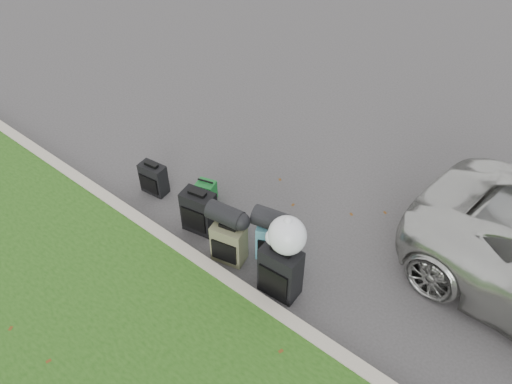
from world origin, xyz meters
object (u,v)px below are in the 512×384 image
Objects in this scene: suitcase_olive at (229,243)px; tote_navy at (232,221)px; suitcase_teal at (272,241)px; suitcase_small_black at (154,179)px; suitcase_large_black_left at (199,212)px; tote_green at (206,191)px; suitcase_large_black_right at (280,272)px.

suitcase_olive is 0.60m from tote_navy.
suitcase_teal reaches higher than tote_navy.
suitcase_large_black_left is at bearing -14.12° from suitcase_small_black.
tote_green reaches higher than tote_navy.
suitcase_teal is (0.42, 0.40, -0.02)m from suitcase_olive.
suitcase_olive is 0.80× the size of suitcase_large_black_right.
suitcase_small_black is 0.77× the size of suitcase_large_black_left.
tote_green is 0.78m from tote_navy.
suitcase_large_black_right reaches higher than suitcase_large_black_left.
suitcase_olive is (1.86, -0.30, 0.05)m from suitcase_small_black.
suitcase_teal is at bearing -28.08° from tote_green.
suitcase_large_black_left is 0.74m from suitcase_olive.
tote_green is at bearing 156.03° from tote_navy.
tote_navy is at bearing -1.05° from suitcase_small_black.
suitcase_teal is 1.78× the size of tote_green.
tote_navy is (-0.78, 0.06, -0.15)m from suitcase_teal.
suitcase_olive is at bearing 175.79° from suitcase_large_black_right.
suitcase_teal is at bearing 29.70° from suitcase_olive.
suitcase_olive is 2.20× the size of tote_navy.
suitcase_small_black is 1.15m from suitcase_large_black_left.
suitcase_large_black_left is (1.14, -0.14, 0.08)m from suitcase_small_black.
suitcase_large_black_left reaches higher than suitcase_olive.
suitcase_olive is 0.58m from suitcase_teal.
suitcase_small_black is at bearing 157.05° from suitcase_olive.
suitcase_large_black_left is at bearing -147.30° from tote_navy.
suitcase_large_black_right is at bearing -67.45° from suitcase_teal.
suitcase_small_black is at bearing 156.84° from suitcase_teal.
suitcase_teal is at bearing -4.59° from suitcase_small_black.
suitcase_large_black_right is (0.88, -0.01, 0.08)m from suitcase_olive.
suitcase_small_black is 1.62× the size of tote_green.
tote_green is (-0.38, 0.53, -0.18)m from suitcase_large_black_left.
suitcase_large_black_right is at bearing -14.23° from suitcase_olive.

